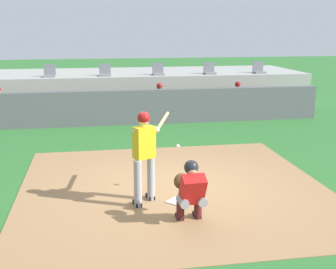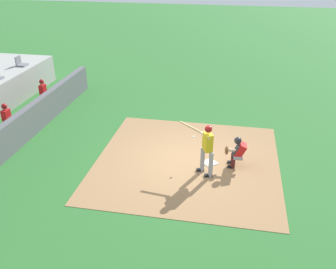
{
  "view_description": "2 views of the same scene",
  "coord_description": "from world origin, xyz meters",
  "px_view_note": "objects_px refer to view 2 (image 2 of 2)",
  "views": [
    {
      "loc": [
        -1.61,
        -8.7,
        3.32
      ],
      "look_at": [
        0.0,
        0.7,
        1.0
      ],
      "focal_mm": 47.44,
      "sensor_mm": 36.0,
      "label": 1
    },
    {
      "loc": [
        -11.08,
        -1.4,
        6.8
      ],
      "look_at": [
        0.0,
        0.7,
        1.0
      ],
      "focal_mm": 39.03,
      "sensor_mm": 36.0,
      "label": 2
    }
  ],
  "objects_px": {
    "batter_at_plate": "(207,147)",
    "home_plate": "(210,163)",
    "catcher_crouched": "(237,151)",
    "dugout_player_1": "(10,118)",
    "stadium_seat_5": "(21,63)",
    "dugout_player_2": "(46,92)"
  },
  "relations": [
    {
      "from": "batter_at_plate",
      "to": "stadium_seat_5",
      "type": "bearing_deg",
      "value": 58.84
    },
    {
      "from": "home_plate",
      "to": "dugout_player_2",
      "type": "height_order",
      "value": "dugout_player_2"
    },
    {
      "from": "home_plate",
      "to": "stadium_seat_5",
      "type": "xyz_separation_m",
      "value": [
        5.42,
        10.18,
        1.51
      ]
    },
    {
      "from": "batter_at_plate",
      "to": "dugout_player_2",
      "type": "relative_size",
      "value": 1.39
    },
    {
      "from": "batter_at_plate",
      "to": "catcher_crouched",
      "type": "height_order",
      "value": "batter_at_plate"
    },
    {
      "from": "catcher_crouched",
      "to": "dugout_player_2",
      "type": "distance_m",
      "value": 9.83
    },
    {
      "from": "batter_at_plate",
      "to": "home_plate",
      "type": "bearing_deg",
      "value": -7.61
    },
    {
      "from": "dugout_player_1",
      "to": "stadium_seat_5",
      "type": "height_order",
      "value": "stadium_seat_5"
    },
    {
      "from": "home_plate",
      "to": "stadium_seat_5",
      "type": "bearing_deg",
      "value": 61.98
    },
    {
      "from": "stadium_seat_5",
      "to": "home_plate",
      "type": "bearing_deg",
      "value": -118.02
    },
    {
      "from": "home_plate",
      "to": "stadium_seat_5",
      "type": "relative_size",
      "value": 0.92
    },
    {
      "from": "batter_at_plate",
      "to": "dugout_player_2",
      "type": "xyz_separation_m",
      "value": [
        4.54,
        8.05,
        -0.36
      ]
    },
    {
      "from": "batter_at_plate",
      "to": "dugout_player_1",
      "type": "xyz_separation_m",
      "value": [
        1.52,
        8.05,
        -0.36
      ]
    },
    {
      "from": "stadium_seat_5",
      "to": "dugout_player_1",
      "type": "bearing_deg",
      "value": -156.04
    },
    {
      "from": "dugout_player_1",
      "to": "stadium_seat_5",
      "type": "bearing_deg",
      "value": 23.96
    },
    {
      "from": "home_plate",
      "to": "batter_at_plate",
      "type": "relative_size",
      "value": 0.24
    },
    {
      "from": "catcher_crouched",
      "to": "dugout_player_1",
      "type": "relative_size",
      "value": 1.45
    },
    {
      "from": "dugout_player_2",
      "to": "stadium_seat_5",
      "type": "height_order",
      "value": "stadium_seat_5"
    },
    {
      "from": "dugout_player_2",
      "to": "stadium_seat_5",
      "type": "xyz_separation_m",
      "value": [
        1.56,
        2.03,
        0.86
      ]
    },
    {
      "from": "catcher_crouched",
      "to": "dugout_player_1",
      "type": "height_order",
      "value": "dugout_player_1"
    },
    {
      "from": "batter_at_plate",
      "to": "dugout_player_1",
      "type": "distance_m",
      "value": 8.2
    },
    {
      "from": "batter_at_plate",
      "to": "stadium_seat_5",
      "type": "distance_m",
      "value": 11.8
    }
  ]
}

